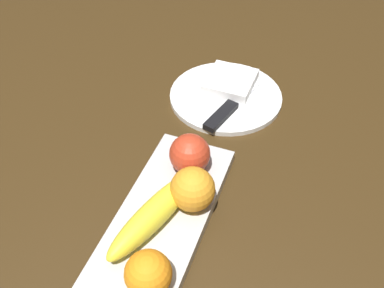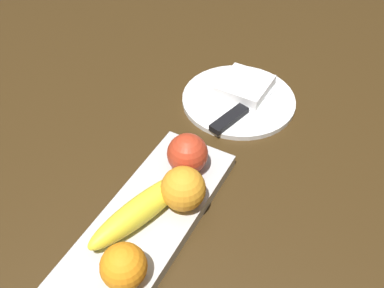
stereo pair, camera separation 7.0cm
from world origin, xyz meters
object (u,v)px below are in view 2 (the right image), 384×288
(fruit_tray, at_px, (126,250))
(orange_near_banana, at_px, (183,189))
(apple, at_px, (188,154))
(folded_napkin, at_px, (245,86))
(banana, at_px, (142,209))
(dinner_plate, at_px, (239,100))
(knife, at_px, (234,115))
(orange_near_apple, at_px, (124,266))

(fruit_tray, xyz_separation_m, orange_near_banana, (0.11, -0.04, 0.05))
(apple, height_order, folded_napkin, apple)
(fruit_tray, xyz_separation_m, folded_napkin, (0.42, 0.00, 0.01))
(banana, distance_m, orange_near_banana, 0.07)
(banana, height_order, dinner_plate, banana)
(banana, bearing_deg, folded_napkin, -164.34)
(orange_near_banana, bearing_deg, folded_napkin, 6.29)
(banana, relative_size, knife, 1.06)
(apple, distance_m, orange_near_banana, 0.07)
(orange_near_banana, height_order, folded_napkin, orange_near_banana)
(orange_near_banana, distance_m, knife, 0.24)
(banana, bearing_deg, apple, -168.93)
(fruit_tray, relative_size, dinner_plate, 2.05)
(apple, xyz_separation_m, knife, (0.16, -0.01, -0.04))
(dinner_plate, bearing_deg, knife, -164.03)
(orange_near_apple, height_order, dinner_plate, orange_near_apple)
(fruit_tray, height_order, banana, banana)
(orange_near_apple, distance_m, dinner_plate, 0.44)
(knife, bearing_deg, folded_napkin, 25.75)
(orange_near_apple, height_order, orange_near_banana, orange_near_banana)
(orange_near_banana, xyz_separation_m, folded_napkin, (0.32, 0.04, -0.03))
(apple, distance_m, dinner_plate, 0.23)
(fruit_tray, relative_size, knife, 2.60)
(fruit_tray, distance_m, apple, 0.18)
(dinner_plate, bearing_deg, orange_near_banana, -173.09)
(folded_napkin, bearing_deg, banana, 179.16)
(dinner_plate, height_order, folded_napkin, folded_napkin)
(dinner_plate, bearing_deg, folded_napkin, 0.00)
(apple, bearing_deg, folded_napkin, 1.32)
(orange_near_apple, xyz_separation_m, knife, (0.38, 0.01, -0.04))
(apple, relative_size, orange_near_banana, 0.98)
(orange_near_apple, distance_m, orange_near_banana, 0.15)
(banana, xyz_separation_m, orange_near_banana, (0.05, -0.04, 0.01))
(orange_near_apple, bearing_deg, fruit_tray, 36.06)
(fruit_tray, bearing_deg, apple, -1.93)
(orange_near_apple, relative_size, dinner_plate, 0.27)
(knife, bearing_deg, dinner_plate, 30.81)
(banana, height_order, orange_near_apple, orange_near_apple)
(banana, distance_m, dinner_plate, 0.34)
(folded_napkin, bearing_deg, orange_near_banana, -173.71)
(orange_near_banana, relative_size, knife, 0.38)
(apple, distance_m, orange_near_apple, 0.21)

